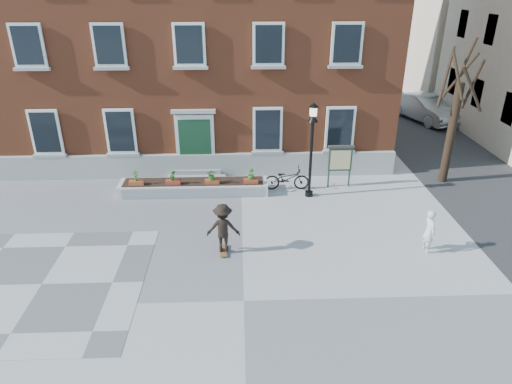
{
  "coord_description": "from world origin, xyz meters",
  "views": [
    {
      "loc": [
        -0.06,
        -10.31,
        8.29
      ],
      "look_at": [
        0.5,
        4.0,
        1.5
      ],
      "focal_mm": 32.0,
      "sensor_mm": 36.0,
      "label": 1
    }
  ],
  "objects_px": {
    "lamp_post": "(312,138)",
    "notice_board": "(340,159)",
    "skateboarder": "(223,228)",
    "bystander": "(429,231)",
    "parked_car": "(424,108)",
    "bicycle": "(287,178)"
  },
  "relations": [
    {
      "from": "lamp_post",
      "to": "notice_board",
      "type": "bearing_deg",
      "value": 32.16
    },
    {
      "from": "bystander",
      "to": "skateboarder",
      "type": "distance_m",
      "value": 6.74
    },
    {
      "from": "notice_board",
      "to": "skateboarder",
      "type": "bearing_deg",
      "value": -133.84
    },
    {
      "from": "lamp_post",
      "to": "notice_board",
      "type": "height_order",
      "value": "lamp_post"
    },
    {
      "from": "bicycle",
      "to": "notice_board",
      "type": "height_order",
      "value": "notice_board"
    },
    {
      "from": "skateboarder",
      "to": "lamp_post",
      "type": "bearing_deg",
      "value": 50.44
    },
    {
      "from": "parked_car",
      "to": "bystander",
      "type": "height_order",
      "value": "parked_car"
    },
    {
      "from": "parked_car",
      "to": "bystander",
      "type": "bearing_deg",
      "value": -129.7
    },
    {
      "from": "bystander",
      "to": "lamp_post",
      "type": "relative_size",
      "value": 0.39
    },
    {
      "from": "parked_car",
      "to": "notice_board",
      "type": "bearing_deg",
      "value": -146.68
    },
    {
      "from": "parked_car",
      "to": "lamp_post",
      "type": "height_order",
      "value": "lamp_post"
    },
    {
      "from": "bystander",
      "to": "notice_board",
      "type": "distance_m",
      "value": 5.59
    },
    {
      "from": "bystander",
      "to": "lamp_post",
      "type": "xyz_separation_m",
      "value": [
        -3.3,
        4.35,
        1.78
      ]
    },
    {
      "from": "lamp_post",
      "to": "skateboarder",
      "type": "xyz_separation_m",
      "value": [
        -3.44,
        -4.16,
        -1.63
      ]
    },
    {
      "from": "skateboarder",
      "to": "notice_board",
      "type": "bearing_deg",
      "value": 46.16
    },
    {
      "from": "bystander",
      "to": "skateboarder",
      "type": "height_order",
      "value": "skateboarder"
    },
    {
      "from": "parked_car",
      "to": "skateboarder",
      "type": "bearing_deg",
      "value": -149.14
    },
    {
      "from": "bicycle",
      "to": "bystander",
      "type": "bearing_deg",
      "value": -139.72
    },
    {
      "from": "bystander",
      "to": "notice_board",
      "type": "height_order",
      "value": "notice_board"
    },
    {
      "from": "bicycle",
      "to": "lamp_post",
      "type": "relative_size",
      "value": 0.48
    },
    {
      "from": "lamp_post",
      "to": "notice_board",
      "type": "xyz_separation_m",
      "value": [
        1.41,
        0.89,
        -1.28
      ]
    },
    {
      "from": "lamp_post",
      "to": "bystander",
      "type": "bearing_deg",
      "value": -52.84
    }
  ]
}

